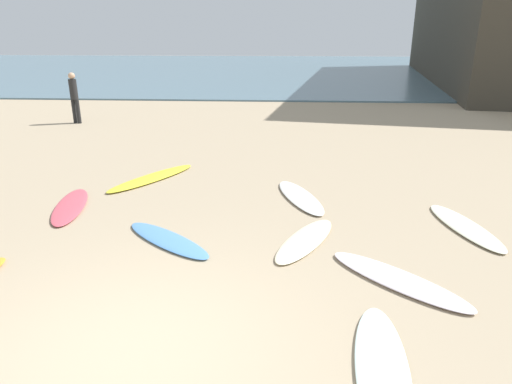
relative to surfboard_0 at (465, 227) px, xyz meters
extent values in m
plane|color=tan|center=(-4.83, -3.56, -0.04)|extent=(120.00, 120.00, 0.00)
cube|color=slate|center=(-4.83, 34.69, 0.00)|extent=(120.00, 40.00, 0.08)
ellipsoid|color=silver|center=(0.00, 0.00, 0.00)|extent=(1.00, 2.17, 0.07)
ellipsoid|color=#F4E8BD|center=(-2.84, -0.70, 0.00)|extent=(1.34, 1.96, 0.06)
ellipsoid|color=#DE4F5E|center=(-7.39, 0.54, 0.00)|extent=(1.01, 2.10, 0.07)
ellipsoid|color=white|center=(-1.61, -1.90, 0.00)|extent=(1.94, 1.90, 0.08)
ellipsoid|color=white|center=(-2.18, -3.67, 0.00)|extent=(0.79, 2.21, 0.07)
ellipsoid|color=#5691D4|center=(-5.11, -0.83, 0.00)|extent=(1.85, 1.64, 0.07)
ellipsoid|color=yellow|center=(-6.28, 2.40, 0.01)|extent=(1.80, 2.47, 0.08)
ellipsoid|color=silver|center=(-2.85, 1.32, 0.00)|extent=(1.23, 2.19, 0.07)
cylinder|color=black|center=(-11.05, 8.96, 0.40)|extent=(0.14, 0.14, 0.88)
cylinder|color=black|center=(-10.86, 8.89, 0.40)|extent=(0.14, 0.14, 0.88)
cylinder|color=black|center=(-10.96, 8.92, 1.21)|extent=(0.36, 0.36, 0.73)
sphere|color=tan|center=(-10.96, 8.92, 1.70)|extent=(0.24, 0.24, 0.24)
camera|label=1|loc=(-3.25, -7.46, 3.26)|focal=31.57mm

